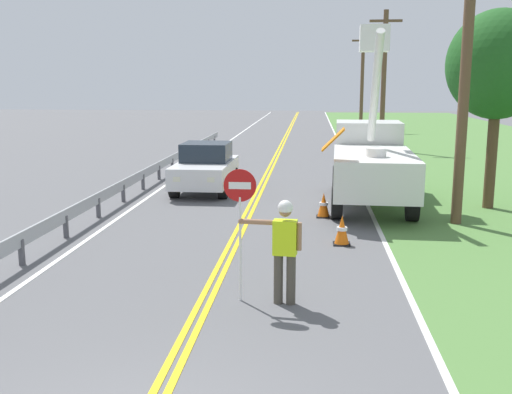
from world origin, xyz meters
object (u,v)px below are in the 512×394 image
(stop_sign_paddle, at_px, (240,205))
(oncoming_sedan_nearest, at_px, (206,168))
(utility_bucket_truck, at_px, (371,158))
(utility_pole_near, at_px, (466,59))
(utility_pole_mid, at_px, (384,78))
(flagger_worker, at_px, (284,245))
(roadside_tree_verge, at_px, (498,65))
(traffic_cone_lead, at_px, (342,231))
(utility_pole_far, at_px, (362,80))
(traffic_cone_mid, at_px, (324,205))

(stop_sign_paddle, distance_m, oncoming_sedan_nearest, 10.97)
(stop_sign_paddle, xyz_separation_m, utility_bucket_truck, (3.08, 9.14, -0.29))
(utility_pole_near, height_order, utility_pole_mid, utility_pole_near)
(flagger_worker, distance_m, utility_bucket_truck, 9.51)
(stop_sign_paddle, distance_m, utility_bucket_truck, 9.65)
(utility_pole_near, xyz_separation_m, roadside_tree_verge, (1.47, 2.21, -0.09))
(utility_bucket_truck, bearing_deg, utility_pole_near, -53.14)
(flagger_worker, bearing_deg, utility_pole_mid, 79.90)
(roadside_tree_verge, bearing_deg, flagger_worker, -124.08)
(stop_sign_paddle, bearing_deg, flagger_worker, -5.78)
(oncoming_sedan_nearest, relative_size, utility_pole_mid, 0.53)
(flagger_worker, height_order, stop_sign_paddle, stop_sign_paddle)
(utility_pole_mid, distance_m, roadside_tree_verge, 16.48)
(traffic_cone_lead, bearing_deg, roadside_tree_verge, 45.09)
(utility_pole_far, bearing_deg, roadside_tree_verge, -87.35)
(utility_pole_far, height_order, roadside_tree_verge, utility_pole_far)
(stop_sign_paddle, height_order, utility_pole_far, utility_pole_far)
(utility_pole_far, xyz_separation_m, roadside_tree_verge, (1.42, -30.82, 0.24))
(utility_bucket_truck, xyz_separation_m, roadside_tree_verge, (3.54, -0.56, 2.85))
(utility_bucket_truck, relative_size, utility_pole_far, 0.89)
(utility_pole_mid, bearing_deg, traffic_cone_lead, -98.84)
(flagger_worker, height_order, utility_pole_far, utility_pole_far)
(utility_pole_near, distance_m, utility_pole_mid, 18.63)
(flagger_worker, distance_m, utility_pole_mid, 25.65)
(traffic_cone_lead, distance_m, traffic_cone_mid, 2.96)
(utility_bucket_truck, distance_m, oncoming_sedan_nearest, 5.81)
(utility_bucket_truck, height_order, traffic_cone_lead, utility_bucket_truck)
(traffic_cone_mid, bearing_deg, utility_bucket_truck, 56.94)
(flagger_worker, xyz_separation_m, roadside_tree_verge, (5.86, 8.66, 3.22))
(flagger_worker, xyz_separation_m, traffic_cone_mid, (0.81, 6.90, -0.71))
(utility_pole_mid, distance_m, traffic_cone_lead, 21.68)
(utility_pole_far, bearing_deg, oncoming_sedan_nearest, -104.98)
(stop_sign_paddle, xyz_separation_m, roadside_tree_verge, (6.63, 8.58, 2.56))
(utility_pole_near, height_order, traffic_cone_lead, utility_pole_near)
(utility_pole_near, relative_size, roadside_tree_verge, 1.42)
(oncoming_sedan_nearest, bearing_deg, traffic_cone_mid, -43.16)
(flagger_worker, distance_m, traffic_cone_mid, 6.99)
(stop_sign_paddle, distance_m, utility_pole_near, 8.62)
(traffic_cone_mid, relative_size, roadside_tree_verge, 0.12)
(stop_sign_paddle, height_order, utility_bucket_truck, utility_bucket_truck)
(utility_pole_far, bearing_deg, utility_pole_near, -90.07)
(utility_bucket_truck, height_order, oncoming_sedan_nearest, utility_bucket_truck)
(oncoming_sedan_nearest, distance_m, utility_pole_mid, 16.62)
(flagger_worker, height_order, traffic_cone_mid, flagger_worker)
(utility_bucket_truck, bearing_deg, utility_pole_mid, 82.29)
(roadside_tree_verge, bearing_deg, oncoming_sedan_nearest, 167.27)
(oncoming_sedan_nearest, bearing_deg, flagger_worker, -73.09)
(oncoming_sedan_nearest, bearing_deg, roadside_tree_verge, -12.73)
(flagger_worker, relative_size, traffic_cone_lead, 2.61)
(traffic_cone_lead, bearing_deg, utility_bucket_truck, 77.82)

